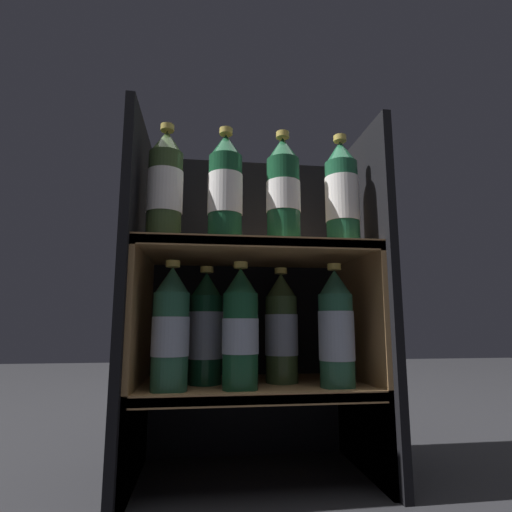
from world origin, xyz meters
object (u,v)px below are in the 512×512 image
(bottle_upper_front_0, at_px, (165,187))
(bottle_lower_front_0, at_px, (171,330))
(bottle_upper_front_2, at_px, (283,192))
(bottle_upper_front_3, at_px, (342,195))
(bottle_lower_back_1, at_px, (281,329))
(bottle_lower_front_1, at_px, (240,330))
(bottle_lower_back_0, at_px, (206,330))
(bottle_upper_front_1, at_px, (225,190))
(bottle_lower_front_2, at_px, (336,330))

(bottle_upper_front_0, relative_size, bottle_lower_front_0, 1.00)
(bottle_upper_front_0, relative_size, bottle_upper_front_2, 1.00)
(bottle_upper_front_3, relative_size, bottle_lower_front_0, 1.00)
(bottle_upper_front_0, distance_m, bottle_lower_back_1, 0.44)
(bottle_lower_front_1, bearing_deg, bottle_lower_back_0, 130.39)
(bottle_lower_back_1, bearing_deg, bottle_upper_front_2, -96.11)
(bottle_lower_front_0, relative_size, bottle_lower_front_1, 1.00)
(bottle_upper_front_1, bearing_deg, bottle_lower_front_2, 0.00)
(bottle_upper_front_3, bearing_deg, bottle_lower_back_1, 146.69)
(bottle_upper_front_0, xyz_separation_m, bottle_lower_front_1, (0.17, 0.00, -0.32))
(bottle_upper_front_0, height_order, bottle_lower_front_2, bottle_upper_front_0)
(bottle_upper_front_0, bearing_deg, bottle_lower_back_1, 17.33)
(bottle_upper_front_3, height_order, bottle_lower_front_2, bottle_upper_front_3)
(bottle_upper_front_0, xyz_separation_m, bottle_lower_front_0, (0.02, 0.00, -0.32))
(bottle_upper_front_1, relative_size, bottle_lower_front_0, 1.00)
(bottle_upper_front_3, relative_size, bottle_lower_back_1, 1.00)
(bottle_upper_front_1, relative_size, bottle_upper_front_2, 1.00)
(bottle_lower_front_1, distance_m, bottle_lower_back_1, 0.14)
(bottle_lower_front_2, distance_m, bottle_lower_back_1, 0.14)
(bottle_upper_front_3, xyz_separation_m, bottle_lower_back_1, (-0.13, 0.09, -0.32))
(bottle_upper_front_1, bearing_deg, bottle_lower_back_1, 31.11)
(bottle_lower_back_1, bearing_deg, bottle_lower_front_2, -38.98)
(bottle_lower_front_0, height_order, bottle_lower_back_0, same)
(bottle_upper_front_2, bearing_deg, bottle_lower_back_1, 83.89)
(bottle_lower_back_1, bearing_deg, bottle_upper_front_3, -33.31)
(bottle_upper_front_2, xyz_separation_m, bottle_lower_back_1, (0.01, 0.09, -0.32))
(bottle_lower_front_2, xyz_separation_m, bottle_lower_back_1, (-0.11, 0.09, 0.00))
(bottle_lower_front_0, bearing_deg, bottle_upper_front_3, -0.00)
(bottle_upper_front_0, bearing_deg, bottle_upper_front_3, 0.00)
(bottle_lower_front_2, bearing_deg, bottle_upper_front_2, 180.00)
(bottle_upper_front_2, height_order, bottle_lower_front_1, bottle_upper_front_2)
(bottle_upper_front_0, distance_m, bottle_lower_back_0, 0.35)
(bottle_lower_front_0, bearing_deg, bottle_upper_front_0, -180.00)
(bottle_upper_front_0, relative_size, bottle_upper_front_3, 1.00)
(bottle_upper_front_0, height_order, bottle_lower_front_0, bottle_upper_front_0)
(bottle_upper_front_1, distance_m, bottle_upper_front_3, 0.28)
(bottle_lower_back_0, bearing_deg, bottle_upper_front_0, -138.21)
(bottle_upper_front_3, bearing_deg, bottle_lower_front_2, 180.00)
(bottle_upper_front_2, relative_size, bottle_lower_front_0, 1.00)
(bottle_upper_front_3, xyz_separation_m, bottle_lower_front_0, (-0.39, 0.00, -0.32))
(bottle_lower_front_2, bearing_deg, bottle_lower_front_1, -180.00)
(bottle_upper_front_0, relative_size, bottle_lower_front_2, 1.00)
(bottle_lower_front_1, xyz_separation_m, bottle_lower_front_2, (0.22, 0.00, -0.00))
(bottle_lower_front_1, bearing_deg, bottle_upper_front_1, 180.00)
(bottle_lower_back_0, bearing_deg, bottle_upper_front_1, -66.76)
(bottle_upper_front_2, xyz_separation_m, bottle_lower_front_1, (-0.10, -0.00, -0.32))
(bottle_upper_front_1, height_order, bottle_lower_front_2, bottle_upper_front_1)
(bottle_upper_front_0, relative_size, bottle_lower_back_0, 1.00)
(bottle_upper_front_0, distance_m, bottle_lower_front_0, 0.32)
(bottle_upper_front_0, xyz_separation_m, bottle_lower_back_1, (0.28, 0.09, -0.32))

